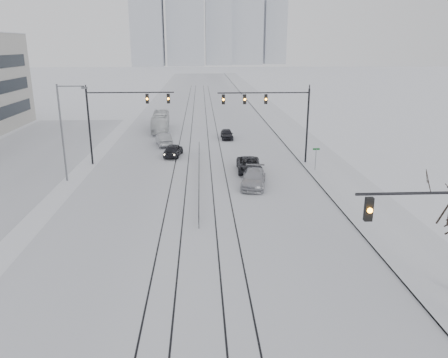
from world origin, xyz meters
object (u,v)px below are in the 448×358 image
box_truck (161,122)px  sedan_nb_right (254,179)px  sedan_nb_far (227,134)px  sedan_sb_outer (164,139)px  sedan_sb_inner (173,150)px  sedan_nb_front (249,165)px

box_truck → sedan_nb_right: bearing=109.2°
sedan_nb_far → box_truck: bearing=144.6°
sedan_sb_outer → sedan_nb_far: size_ratio=1.23×
sedan_nb_right → sedan_sb_inner: bearing=134.5°
sedan_nb_right → box_truck: 29.33m
sedan_nb_front → box_truck: size_ratio=0.52×
sedan_nb_far → sedan_nb_front: bearing=-87.3°
sedan_sb_outer → sedan_sb_inner: bearing=92.9°
sedan_sb_outer → box_truck: bearing=-94.8°
sedan_nb_far → box_truck: size_ratio=0.40×
sedan_nb_right → box_truck: (-10.67, 27.31, 0.61)m
sedan_nb_front → sedan_sb_inner: bearing=140.9°
sedan_nb_right → sedan_sb_outer: bearing=128.7°
sedan_nb_front → sedan_nb_far: (-1.28, 16.25, -0.04)m
sedan_nb_right → sedan_nb_far: bearing=103.4°
sedan_sb_outer → sedan_nb_far: 9.02m
sedan_sb_outer → sedan_nb_front: bearing=115.2°
box_truck → sedan_nb_far: bearing=144.3°
sedan_sb_inner → sedan_nb_front: size_ratio=0.85×
sedan_sb_inner → sedan_nb_far: bearing=-117.4°
sedan_sb_outer → box_truck: size_ratio=0.49×
sedan_sb_inner → sedan_nb_front: (8.03, -6.88, -0.03)m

